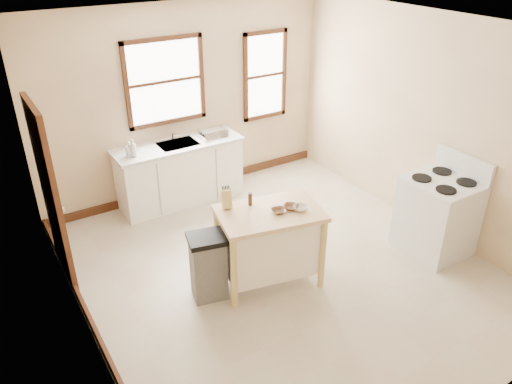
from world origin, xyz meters
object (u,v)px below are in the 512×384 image
Objects in this scene: soap_bottle_b at (130,149)px; dish_rack at (213,134)px; kitchen_island at (269,247)px; gas_stove at (439,206)px; trash_bin at (208,266)px; bowl_a at (279,211)px; knife_block at (226,200)px; pepper_grinder at (250,199)px; bowl_b at (291,207)px; bowl_c at (300,208)px; soap_bottle_a at (133,148)px.

soap_bottle_b reaches higher than dish_rack.
soap_bottle_b is 0.18× the size of kitchen_island.
soap_bottle_b is 0.17× the size of gas_stove.
trash_bin is at bearing -129.36° from dish_rack.
bowl_a is (0.07, -0.07, 0.48)m from kitchen_island.
pepper_grinder is at bearing -5.31° from knife_block.
bowl_a is at bearing -110.14° from dish_rack.
kitchen_island is 0.49m from bowl_a.
gas_stove is at bearing -69.83° from dish_rack.
knife_block is at bearing 160.35° from pepper_grinder.
bowl_b is 0.21× the size of trash_bin.
soap_bottle_b is 2.61m from bowl_c.
bowl_b is at bearing 165.56° from gas_stove.
gas_stove is (2.90, -2.79, -0.40)m from soap_bottle_b.
dish_rack is 1.98× the size of knife_block.
pepper_grinder reaches higher than trash_bin.
dish_rack is (1.22, 0.05, -0.07)m from soap_bottle_a.
soap_bottle_a is at bearing 107.97° from pepper_grinder.
soap_bottle_b is (-0.04, 0.03, -0.02)m from soap_bottle_a.
dish_rack is 2.35m from kitchen_island.
bowl_a is at bearing -59.40° from pepper_grinder.
bowl_b reaches higher than kitchen_island.
bowl_c is at bearing 167.26° from gas_stove.
soap_bottle_a is 4.00m from gas_stove.
dish_rack is 0.35× the size of kitchen_island.
soap_bottle_a is 2.57m from bowl_c.
kitchen_island is 7.12× the size of bowl_c.
soap_bottle_a is at bearing 109.79° from bowl_a.
kitchen_island is 0.73m from trash_bin.
pepper_grinder is at bearing 136.62° from bowl_c.
knife_block is at bearing -75.83° from soap_bottle_b.
trash_bin is at bearing 166.46° from bowl_a.
bowl_b is at bearing -42.46° from pepper_grinder.
bowl_b is (0.97, -2.27, -0.10)m from soap_bottle_a.
bowl_a is at bearing 177.07° from bowl_b.
kitchen_island is at bearing 3.83° from trash_bin.
bowl_b is 1.98m from gas_stove.
pepper_grinder is at bearing -78.00° from soap_bottle_a.
gas_stove reaches higher than kitchen_island.
knife_block reaches higher than trash_bin.
bowl_a is (0.81, -2.26, -0.10)m from soap_bottle_a.
soap_bottle_a is at bearing 172.26° from dish_rack.
trash_bin is (-0.60, -0.11, -0.61)m from pepper_grinder.
bowl_b is at bearing -64.71° from soap_bottle_b.
dish_rack is 2.63× the size of pepper_grinder.
bowl_a is 0.16m from bowl_b.
knife_block is at bearing 144.19° from bowl_c.
kitchen_island is at bearing -64.83° from pepper_grinder.
soap_bottle_a is 0.22× the size of kitchen_island.
dish_rack reaches higher than kitchen_island.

